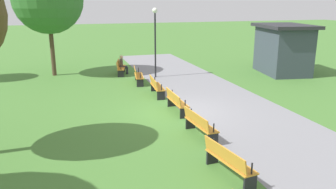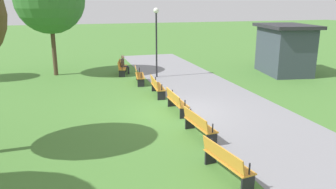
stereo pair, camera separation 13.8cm
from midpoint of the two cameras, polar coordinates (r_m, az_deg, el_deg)
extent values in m
plane|color=#477A33|center=(14.25, 1.38, -2.97)|extent=(120.00, 120.00, 0.00)
cube|color=gray|center=(15.15, 10.05, -2.06)|extent=(31.45, 4.47, 0.01)
cube|color=orange|center=(21.72, -8.03, 4.53)|extent=(1.84, 0.84, 0.04)
cube|color=orange|center=(21.69, -8.58, 5.15)|extent=(1.76, 0.51, 0.40)
cube|color=black|center=(22.58, -7.87, 4.35)|extent=(0.14, 0.38, 0.43)
cylinder|color=black|center=(22.50, -7.85, 5.34)|extent=(0.05, 0.05, 0.30)
cube|color=black|center=(20.95, -8.16, 3.48)|extent=(0.14, 0.38, 0.43)
cylinder|color=black|center=(20.87, -8.15, 4.54)|extent=(0.05, 0.05, 0.30)
cube|color=orange|center=(19.19, -5.11, 3.19)|extent=(1.83, 0.71, 0.04)
cube|color=orange|center=(19.13, -5.73, 3.87)|extent=(1.78, 0.38, 0.40)
cube|color=black|center=(20.05, -5.24, 3.03)|extent=(0.12, 0.38, 0.43)
cylinder|color=black|center=(19.97, -5.21, 4.14)|extent=(0.05, 0.05, 0.30)
cube|color=black|center=(18.43, -4.94, 1.94)|extent=(0.12, 0.38, 0.43)
cylinder|color=black|center=(18.34, -4.91, 3.14)|extent=(0.05, 0.05, 0.30)
cube|color=orange|center=(16.65, -2.01, 1.35)|extent=(1.81, 0.58, 0.04)
cube|color=orange|center=(16.55, -2.69, 2.12)|extent=(1.78, 0.24, 0.40)
cube|color=black|center=(17.50, -2.51, 1.25)|extent=(0.09, 0.38, 0.43)
cylinder|color=black|center=(17.41, -2.46, 2.51)|extent=(0.05, 0.05, 0.30)
cube|color=black|center=(15.92, -1.44, -0.18)|extent=(0.09, 0.38, 0.43)
cylinder|color=black|center=(15.82, -1.37, 1.21)|extent=(0.05, 0.05, 0.30)
cube|color=orange|center=(14.11, 1.39, -1.24)|extent=(1.78, 0.44, 0.04)
cube|color=orange|center=(13.99, 0.62, -0.36)|extent=(1.78, 0.10, 0.40)
cube|color=black|center=(14.94, 0.37, -1.22)|extent=(0.06, 0.37, 0.43)
cylinder|color=black|center=(14.83, 0.44, 0.24)|extent=(0.04, 0.04, 0.30)
cube|color=black|center=(13.44, 2.51, -3.16)|extent=(0.06, 0.37, 0.43)
cylinder|color=black|center=(13.32, 2.61, -1.54)|extent=(0.04, 0.04, 0.30)
cube|color=orange|center=(11.61, 5.26, -5.03)|extent=(1.81, 0.58, 0.04)
cube|color=orange|center=(11.44, 4.39, -4.04)|extent=(1.78, 0.24, 0.40)
cube|color=black|center=(12.39, 3.50, -4.81)|extent=(0.09, 0.38, 0.43)
cylinder|color=black|center=(12.27, 3.61, -3.06)|extent=(0.05, 0.05, 0.30)
cube|color=black|center=(11.02, 7.19, -7.56)|extent=(0.09, 0.38, 0.43)
cylinder|color=black|center=(10.88, 7.35, -5.62)|extent=(0.05, 0.05, 0.30)
cube|color=orange|center=(9.19, 10.01, -10.95)|extent=(1.83, 0.71, 0.04)
cube|color=orange|center=(8.98, 9.03, -9.85)|extent=(1.78, 0.38, 0.40)
cube|color=black|center=(9.90, 7.09, -10.31)|extent=(0.12, 0.38, 0.43)
cylinder|color=black|center=(9.75, 7.26, -8.19)|extent=(0.05, 0.05, 0.30)
cube|color=black|center=(8.72, 13.22, -14.39)|extent=(0.12, 0.38, 0.43)
cylinder|color=black|center=(8.55, 13.49, -12.05)|extent=(0.05, 0.05, 0.30)
cube|color=#4C4238|center=(21.84, -8.08, 5.27)|extent=(0.36, 0.27, 0.50)
sphere|color=tan|center=(21.78, -8.06, 6.28)|extent=(0.22, 0.22, 0.22)
cylinder|color=#23232D|center=(21.97, -7.57, 4.62)|extent=(0.21, 0.38, 0.13)
cylinder|color=#23232D|center=(22.00, -7.08, 4.09)|extent=(0.13, 0.13, 0.43)
cylinder|color=#23232D|center=(21.79, -7.59, 4.54)|extent=(0.21, 0.38, 0.13)
cylinder|color=#23232D|center=(21.82, -7.10, 3.99)|extent=(0.13, 0.13, 0.43)
cylinder|color=#4C3828|center=(22.28, -19.09, 7.25)|extent=(0.26, 0.26, 3.30)
cylinder|color=black|center=(20.55, -2.36, 8.22)|extent=(0.10, 0.10, 3.85)
sphere|color=white|center=(20.40, -2.42, 13.98)|extent=(0.32, 0.32, 0.32)
cube|color=#38424C|center=(22.93, 18.61, 7.01)|extent=(3.92, 2.93, 2.91)
cube|color=#28282D|center=(22.78, 18.94, 10.87)|extent=(4.50, 3.50, 0.20)
camera|label=1|loc=(0.07, -90.28, -0.08)|focal=36.15mm
camera|label=2|loc=(0.07, 89.72, 0.08)|focal=36.15mm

